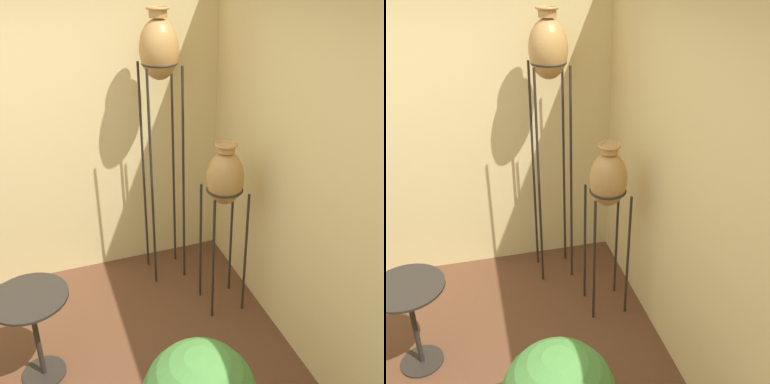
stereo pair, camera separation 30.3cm
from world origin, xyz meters
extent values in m
cube|color=beige|center=(0.00, 1.74, 1.35)|extent=(7.42, 0.06, 2.70)
cube|color=beige|center=(1.74, 0.00, 1.35)|extent=(0.06, 7.42, 2.70)
cylinder|color=#28231E|center=(0.98, 1.27, 0.94)|extent=(0.02, 0.02, 1.88)
cylinder|color=#28231E|center=(1.24, 1.27, 0.94)|extent=(0.02, 0.02, 1.88)
cylinder|color=#28231E|center=(0.98, 1.53, 0.94)|extent=(0.02, 0.02, 1.88)
cylinder|color=#28231E|center=(1.24, 1.53, 0.94)|extent=(0.02, 0.02, 1.88)
torus|color=#28231E|center=(1.11, 1.40, 1.88)|extent=(0.27, 0.27, 0.02)
ellipsoid|color=#B28447|center=(1.11, 1.40, 1.98)|extent=(0.29, 0.29, 0.44)
cylinder|color=#B28447|center=(1.11, 1.40, 2.23)|extent=(0.13, 0.13, 0.06)
torus|color=#B28447|center=(1.11, 1.40, 2.26)|extent=(0.17, 0.17, 0.02)
cylinder|color=#28231E|center=(1.28, 0.68, 0.53)|extent=(0.02, 0.02, 1.06)
cylinder|color=#28231E|center=(1.55, 0.68, 0.53)|extent=(0.02, 0.02, 1.06)
cylinder|color=#28231E|center=(1.28, 0.95, 0.53)|extent=(0.02, 0.02, 1.06)
cylinder|color=#28231E|center=(1.55, 0.95, 0.53)|extent=(0.02, 0.02, 1.06)
torus|color=#28231E|center=(1.41, 0.82, 1.06)|extent=(0.28, 0.28, 0.02)
ellipsoid|color=#B28447|center=(1.41, 0.82, 1.15)|extent=(0.28, 0.28, 0.41)
cylinder|color=#B28447|center=(1.41, 0.82, 1.38)|extent=(0.13, 0.13, 0.05)
torus|color=#B28447|center=(1.41, 0.82, 1.41)|extent=(0.16, 0.16, 0.02)
cylinder|color=#28231E|center=(-0.03, 0.55, 0.01)|extent=(0.30, 0.30, 0.01)
cylinder|color=#28231E|center=(-0.03, 0.55, 0.34)|extent=(0.04, 0.04, 0.65)
cylinder|color=#28231E|center=(-0.03, 0.55, 0.67)|extent=(0.49, 0.49, 0.02)
camera|label=1|loc=(0.18, -1.87, 2.54)|focal=42.00mm
camera|label=2|loc=(0.47, -1.96, 2.54)|focal=42.00mm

